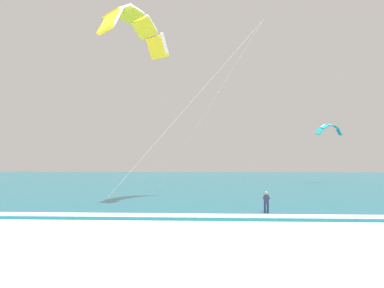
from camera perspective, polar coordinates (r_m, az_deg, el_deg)
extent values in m
cube|color=#146075|center=(86.73, 8.08, -4.83)|extent=(200.00, 120.00, 0.20)
cube|color=white|center=(28.45, 17.73, -9.38)|extent=(200.00, 1.70, 0.04)
ellipsoid|color=#E04C38|center=(29.67, 10.10, -9.55)|extent=(0.64, 1.45, 0.05)
cube|color=black|center=(29.91, 10.05, -9.41)|extent=(0.17, 0.08, 0.04)
cube|color=black|center=(29.42, 10.16, -9.52)|extent=(0.17, 0.08, 0.04)
cylinder|color=#191E38|center=(29.63, 9.90, -8.79)|extent=(0.14, 0.14, 0.84)
cylinder|color=#191E38|center=(29.62, 10.29, -8.79)|extent=(0.14, 0.14, 0.84)
cube|color=#191E38|center=(29.56, 10.08, -7.40)|extent=(0.37, 0.25, 0.60)
sphere|color=#9E704C|center=(29.52, 10.08, -6.55)|extent=(0.22, 0.22, 0.22)
cylinder|color=#191E38|center=(29.72, 9.74, -7.28)|extent=(0.16, 0.51, 0.22)
cylinder|color=#191E38|center=(29.71, 10.44, -7.28)|extent=(0.16, 0.51, 0.22)
cylinder|color=black|center=(29.93, 10.11, -7.25)|extent=(0.55, 0.11, 0.04)
cube|color=#3F3F42|center=(29.69, 10.09, -7.81)|extent=(0.13, 0.10, 0.10)
cube|color=yellow|center=(38.09, -4.70, 12.99)|extent=(1.98, 1.44, 2.04)
cube|color=white|center=(37.86, -3.78, 13.54)|extent=(0.63, 1.19, 1.68)
cube|color=yellow|center=(37.33, -6.49, 15.47)|extent=(2.16, 2.10, 1.56)
cube|color=white|center=(37.11, -5.56, 16.05)|extent=(0.84, 1.71, 1.09)
cube|color=yellow|center=(35.89, -8.44, 17.04)|extent=(2.20, 2.41, 0.73)
cube|color=white|center=(35.65, -7.48, 17.67)|extent=(0.93, 1.87, 0.25)
cube|color=yellow|center=(34.01, -10.16, 17.31)|extent=(2.08, 2.47, 1.56)
cube|color=white|center=(33.77, -9.16, 17.98)|extent=(0.87, 1.74, 1.09)
cube|color=yellow|center=(32.10, -11.18, 16.01)|extent=(1.84, 2.13, 2.04)
cube|color=white|center=(31.84, -10.15, 16.71)|extent=(0.68, 1.27, 1.68)
cylinder|color=#B2B2B7|center=(33.21, 1.78, 4.14)|extent=(8.59, 6.73, 12.66)
cylinder|color=#B2B2B7|center=(29.87, -0.85, 4.89)|extent=(11.11, 0.20, 12.66)
cube|color=teal|center=(69.50, 16.94, 1.66)|extent=(1.25, 1.08, 1.15)
cube|color=white|center=(69.80, 16.73, 1.76)|extent=(0.69, 0.46, 0.96)
cube|color=teal|center=(70.01, 17.61, 2.27)|extent=(1.44, 1.26, 0.87)
cube|color=white|center=(70.30, 17.39, 2.37)|extent=(0.94, 0.61, 0.62)
cube|color=teal|center=(70.77, 18.35, 2.45)|extent=(1.43, 1.35, 0.39)
cube|color=white|center=(71.06, 18.13, 2.55)|extent=(1.02, 0.66, 0.14)
cube|color=teal|center=(71.61, 18.99, 2.18)|extent=(1.27, 1.31, 0.87)
cube|color=white|center=(71.90, 18.78, 2.28)|extent=(0.94, 0.59, 0.62)
cube|color=teal|center=(72.35, 19.40, 1.53)|extent=(0.93, 1.20, 1.15)
cube|color=white|center=(72.63, 19.19, 1.63)|extent=(0.66, 0.45, 0.96)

